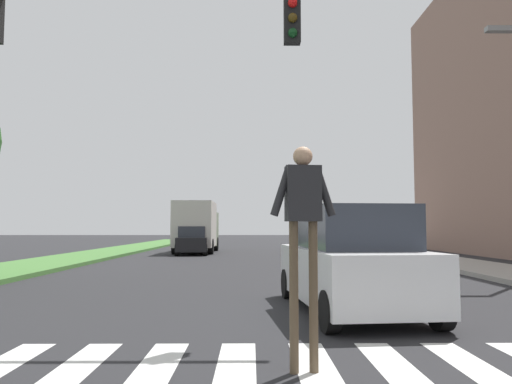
# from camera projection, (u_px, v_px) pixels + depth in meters

# --- Properties ---
(ground_plane) EXTENTS (140.00, 140.00, 0.00)m
(ground_plane) POSITION_uv_depth(u_px,v_px,m) (248.00, 255.00, 27.57)
(ground_plane) COLOR #262628
(crosswalk) EXTENTS (7.65, 2.20, 0.01)m
(crosswalk) POSITION_uv_depth(u_px,v_px,m) (236.00, 366.00, 5.60)
(crosswalk) COLOR silver
(crosswalk) RESTS_ON ground_plane
(median_strip) EXTENTS (3.33, 64.00, 0.15)m
(median_strip) POSITION_uv_depth(u_px,v_px,m) (87.00, 256.00, 25.50)
(median_strip) COLOR #477A38
(median_strip) RESTS_ON ground_plane
(sidewalk_right) EXTENTS (3.00, 64.00, 0.15)m
(sidewalk_right) POSITION_uv_depth(u_px,v_px,m) (415.00, 256.00, 25.66)
(sidewalk_right) COLOR #9E9991
(sidewalk_right) RESTS_ON ground_plane
(pedestrian_performer) EXTENTS (0.75, 0.28, 2.49)m
(pedestrian_performer) POSITION_uv_depth(u_px,v_px,m) (303.00, 220.00, 5.47)
(pedestrian_performer) COLOR brown
(pedestrian_performer) RESTS_ON ground_plane
(suv_crossing) EXTENTS (2.37, 4.76, 1.97)m
(suv_crossing) POSITION_uv_depth(u_px,v_px,m) (351.00, 262.00, 9.27)
(suv_crossing) COLOR silver
(suv_crossing) RESTS_ON ground_plane
(sedan_midblock) EXTENTS (2.12, 4.19, 1.62)m
(sedan_midblock) POSITION_uv_depth(u_px,v_px,m) (192.00, 241.00, 28.55)
(sedan_midblock) COLOR black
(sedan_midblock) RESTS_ON ground_plane
(truck_box_delivery) EXTENTS (2.40, 6.20, 3.10)m
(truck_box_delivery) POSITION_uv_depth(u_px,v_px,m) (197.00, 226.00, 30.67)
(truck_box_delivery) COLOR gray
(truck_box_delivery) RESTS_ON ground_plane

